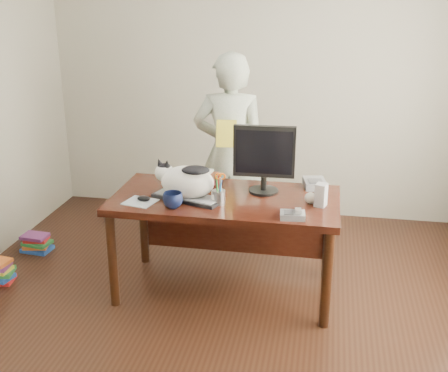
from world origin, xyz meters
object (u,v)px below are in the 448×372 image
book_pile_b (37,243)px  cat (185,180)px  mouse (144,198)px  desk (227,212)px  keyboard (188,197)px  pen_cup (219,195)px  baseball (310,198)px  calculator (315,183)px  monitor (264,156)px  speaker (321,195)px  coffee_mug (173,200)px  phone (293,215)px  person (230,153)px  book_stack (203,177)px

book_pile_b → cat: bearing=-16.9°
mouse → desk: bearing=39.5°
keyboard → pen_cup: pen_cup is taller
cat → baseball: (0.86, 0.08, -0.10)m
baseball → calculator: (0.02, 0.34, -0.01)m
monitor → speaker: monitor is taller
coffee_mug → phone: (0.81, -0.03, -0.03)m
monitor → calculator: monitor is taller
person → mouse: bearing=61.3°
keyboard → baseball: size_ratio=6.75×
cat → desk: bearing=50.8°
speaker → calculator: bearing=115.0°
keyboard → monitor: bearing=43.0°
keyboard → person: 0.90m
monitor → cat: bearing=-157.9°
book_stack → mouse: bearing=-105.2°
coffee_mug → calculator: coffee_mug is taller
baseball → desk: bearing=171.4°
mouse → calculator: bearing=37.2°
speaker → baseball: (-0.07, 0.04, -0.04)m
keyboard → book_stack: book_stack is taller
coffee_mug → speaker: 1.00m
monitor → calculator: bearing=25.6°
desk → coffee_mug: size_ratio=11.90×
keyboard → speaker: bearing=21.1°
keyboard → speaker: 0.92m
monitor → phone: 0.56m
cat → monitor: 0.58m
baseball → phone: bearing=-108.8°
cat → mouse: size_ratio=4.69×
pen_cup → coffee_mug: pen_cup is taller
keyboard → pen_cup: (0.23, -0.04, 0.05)m
pen_cup → baseball: pen_cup is taller
keyboard → calculator: calculator is taller
monitor → coffee_mug: size_ratio=3.68×
speaker → calculator: speaker is taller
monitor → coffee_mug: monitor is taller
book_pile_b → speaker: bearing=-9.5°
desk → book_stack: book_stack is taller
desk → keyboard: 0.34m
desk → person: (-0.11, 0.71, 0.24)m
desk → speaker: 0.72m
cat → person: person is taller
mouse → coffee_mug: coffee_mug is taller
mouse → speaker: size_ratio=0.65×
keyboard → speaker: size_ratio=3.33×
keyboard → book_pile_b: 1.69m
desk → person: bearing=98.6°
desk → speaker: (0.67, -0.13, 0.23)m
keyboard → phone: bearing=3.1°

